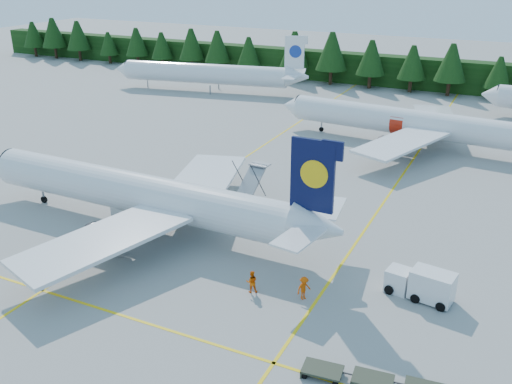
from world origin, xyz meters
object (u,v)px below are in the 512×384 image
at_px(airstairs, 240,206).
at_px(service_truck, 420,283).
at_px(airliner_red, 396,121).
at_px(airliner_navy, 131,192).

xyz_separation_m(airstairs, service_truck, (19.36, -7.49, 0.29)).
distance_m(airliner_red, service_truck, 39.90).
relative_size(airliner_navy, service_truck, 7.30).
bearing_deg(airstairs, airliner_red, 77.65).
distance_m(airstairs, service_truck, 20.76).
relative_size(airstairs, service_truck, 1.24).
relative_size(airliner_navy, airstairs, 5.88).
bearing_deg(airliner_red, airliner_navy, -109.28).
height_order(airliner_red, service_truck, airliner_red).
bearing_deg(airliner_navy, airstairs, 38.73).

